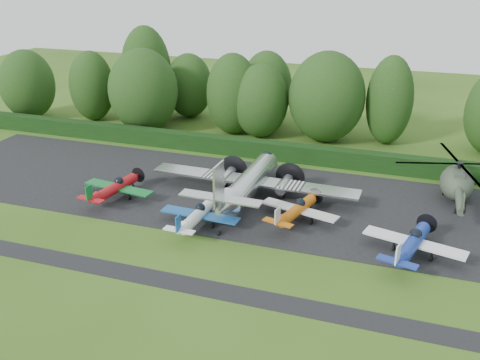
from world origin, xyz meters
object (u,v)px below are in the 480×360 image
(transport_plane, at_px, (249,182))
(helicopter, at_px, (457,180))
(light_plane_white, at_px, (198,215))
(light_plane_blue, at_px, (412,243))
(light_plane_orange, at_px, (297,210))
(light_plane_red, at_px, (115,188))

(transport_plane, height_order, helicopter, transport_plane)
(light_plane_white, bearing_deg, light_plane_blue, -0.85)
(transport_plane, xyz_separation_m, light_plane_blue, (15.33, -6.18, -0.59))
(light_plane_blue, height_order, helicopter, helicopter)
(light_plane_white, height_order, helicopter, helicopter)
(light_plane_blue, xyz_separation_m, helicopter, (3.55, 12.50, 0.79))
(transport_plane, bearing_deg, helicopter, 17.13)
(transport_plane, relative_size, helicopter, 1.49)
(light_plane_orange, bearing_deg, light_plane_blue, -32.45)
(light_plane_orange, distance_m, light_plane_blue, 10.37)
(transport_plane, height_order, light_plane_white, transport_plane)
(light_plane_red, distance_m, helicopter, 32.85)
(light_plane_red, distance_m, light_plane_white, 10.23)
(transport_plane, relative_size, light_plane_orange, 2.75)
(transport_plane, bearing_deg, light_plane_red, -163.63)
(light_plane_red, height_order, helicopter, helicopter)
(transport_plane, relative_size, light_plane_red, 2.69)
(light_plane_white, xyz_separation_m, light_plane_orange, (7.93, 3.76, 0.01))
(light_plane_white, relative_size, light_plane_blue, 0.90)
(light_plane_red, bearing_deg, light_plane_white, -23.80)
(transport_plane, distance_m, light_plane_red, 12.95)
(helicopter, bearing_deg, light_plane_blue, -105.29)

